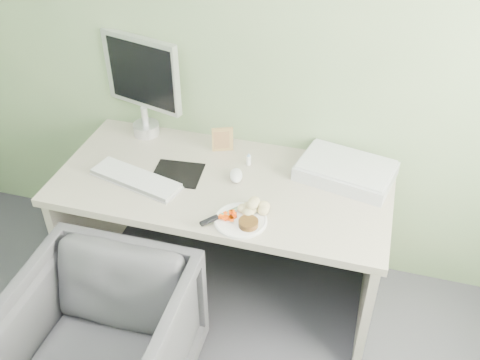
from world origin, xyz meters
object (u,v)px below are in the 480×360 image
(desk, at_px, (223,210))
(desk_chair, at_px, (103,344))
(scanner, at_px, (346,171))
(monitor, at_px, (142,81))
(plate, at_px, (241,220))

(desk, distance_m, desk_chair, 0.84)
(scanner, bearing_deg, monitor, -174.26)
(desk, distance_m, plate, 0.36)
(desk, relative_size, scanner, 3.63)
(scanner, xyz_separation_m, desk_chair, (-0.87, -0.94, -0.43))
(monitor, bearing_deg, desk, -16.10)
(monitor, bearing_deg, desk_chair, -63.88)
(desk, height_order, desk_chair, desk)
(plate, height_order, desk_chair, plate)
(scanner, xyz_separation_m, monitor, (-1.08, 0.12, 0.27))
(scanner, bearing_deg, plate, -119.39)
(desk, relative_size, desk_chair, 2.19)
(desk_chair, bearing_deg, plate, 45.17)
(monitor, bearing_deg, plate, -24.76)
(plate, xyz_separation_m, monitor, (-0.68, 0.57, 0.30))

